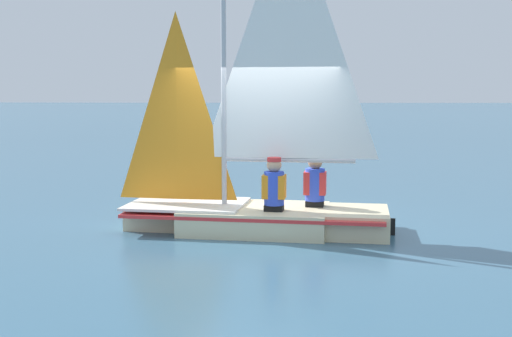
% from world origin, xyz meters
% --- Properties ---
extents(ground_plane, '(260.00, 260.00, 0.00)m').
position_xyz_m(ground_plane, '(0.00, 0.00, 0.00)').
color(ground_plane, '#38607A').
extents(sailboat_main, '(1.85, 4.14, 5.05)m').
position_xyz_m(sailboat_main, '(0.00, 0.02, 0.71)').
color(sailboat_main, beige).
rests_on(sailboat_main, ground_plane).
extents(sailor_helm, '(0.33, 0.36, 1.16)m').
position_xyz_m(sailor_helm, '(0.28, 0.29, 0.63)').
color(sailor_helm, black).
rests_on(sailor_helm, ground_plane).
extents(sailor_crew, '(0.33, 0.36, 1.16)m').
position_xyz_m(sailor_crew, '(-0.14, 0.91, 0.62)').
color(sailor_crew, black).
rests_on(sailor_crew, ground_plane).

